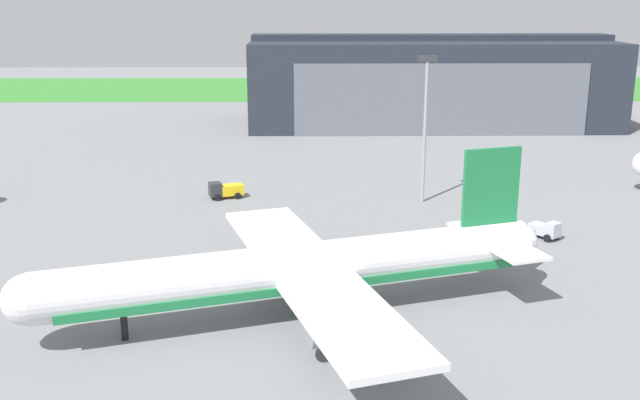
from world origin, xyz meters
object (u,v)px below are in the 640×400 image
maintenance_hangar (429,81)px  airliner_near_right (300,269)px  stair_truck (546,230)px  fuel_bowser (225,190)px  apron_light_mast (425,118)px

maintenance_hangar → airliner_near_right: bearing=-104.9°
airliner_near_right → stair_truck: airliner_near_right is taller
fuel_bowser → airliner_near_right: bearing=-74.4°
fuel_bowser → apron_light_mast: 28.17m
maintenance_hangar → airliner_near_right: maintenance_hangar is taller
fuel_bowser → stair_truck: size_ratio=1.32×
airliner_near_right → fuel_bowser: airliner_near_right is taller
maintenance_hangar → stair_truck: (1.19, -77.86, -7.79)m
stair_truck → apron_light_mast: 21.79m
fuel_bowser → stair_truck: 41.65m
maintenance_hangar → apron_light_mast: bearing=-99.4°
airliner_near_right → fuel_bowser: (-10.54, 37.66, -3.01)m
stair_truck → apron_light_mast: (-11.55, 15.46, 10.13)m
maintenance_hangar → stair_truck: bearing=-89.1°
stair_truck → maintenance_hangar: bearing=90.9°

